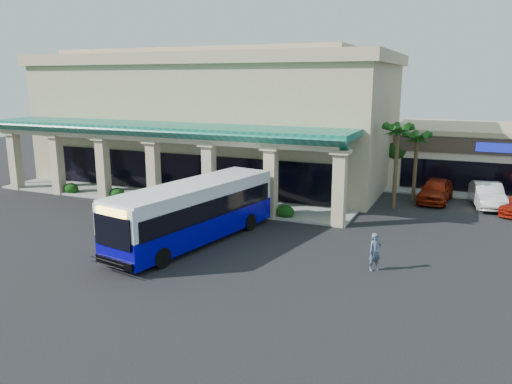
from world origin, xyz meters
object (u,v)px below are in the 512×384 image
at_px(car_silver, 436,190).
at_px(car_white, 487,195).
at_px(transit_bus, 195,213).
at_px(pedestrian, 375,252).

relative_size(car_silver, car_white, 0.99).
height_order(car_silver, car_white, car_silver).
bearing_deg(car_white, car_silver, 169.08).
height_order(transit_bus, car_white, transit_bus).
distance_m(pedestrian, car_white, 16.32).
height_order(pedestrian, car_silver, pedestrian).
relative_size(transit_bus, car_white, 2.31).
bearing_deg(pedestrian, transit_bus, 131.12).
bearing_deg(transit_bus, car_white, 55.85).
relative_size(transit_bus, pedestrian, 6.55).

